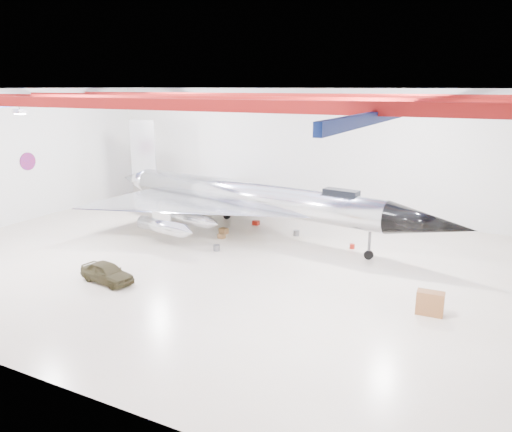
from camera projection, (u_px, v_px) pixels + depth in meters
The scene contains 15 objects.
floor at pixel (219, 261), 32.90m from camera, with size 40.00×40.00×0.00m, color beige.
wall_back at pixel (305, 152), 44.44m from camera, with size 40.00×40.00×0.00m, color silver.
wall_left at pixel (6, 158), 40.31m from camera, with size 30.00×30.00×0.00m, color silver.
ceiling at pixel (215, 89), 30.13m from camera, with size 40.00×40.00×0.00m, color #0A0F38.
ceiling_structure at pixel (216, 100), 30.30m from camera, with size 39.50×29.50×1.08m.
wall_roundel at pixel (28, 161), 42.13m from camera, with size 1.50×1.50×0.10m, color #B21414.
jet_aircraft at pixel (248, 200), 37.97m from camera, with size 30.54×19.75×8.35m.
jeep at pixel (107, 272), 29.13m from camera, with size 1.43×3.56×1.21m, color #39331C.
desk at pixel (430, 303), 25.00m from camera, with size 1.33×0.66×1.22m, color brown.
crate_ply at pixel (222, 236), 37.71m from camera, with size 0.50×0.40×0.35m, color olive.
toolbox_red at pixel (256, 223), 41.37m from camera, with size 0.51×0.41×0.36m, color #9B1B0F.
engine_drum at pixel (217, 248), 34.87m from camera, with size 0.46×0.46×0.42m, color #59595B.
tool_chest at pixel (352, 246), 35.30m from camera, with size 0.37×0.37×0.33m, color #9B1B0F.
oil_barrel at pixel (224, 231), 38.89m from camera, with size 0.63×0.50×0.44m, color olive.
spares_box at pixel (296, 233), 38.38m from camera, with size 0.46×0.46×0.41m, color #59595B.
Camera 1 is at (16.32, -26.58, 11.15)m, focal length 35.00 mm.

